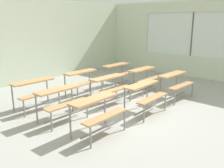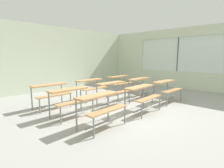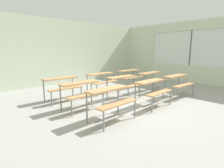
% 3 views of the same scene
% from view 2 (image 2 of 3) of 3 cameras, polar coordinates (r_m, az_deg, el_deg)
% --- Properties ---
extents(ground, '(10.00, 9.00, 0.05)m').
position_cam_2_polar(ground, '(5.29, 2.70, -8.92)').
color(ground, '#9E9E99').
extents(wall_back, '(10.00, 0.12, 3.00)m').
position_cam_2_polar(wall_back, '(8.68, -20.45, 7.77)').
color(wall_back, beige).
rests_on(wall_back, ground).
extents(wall_right, '(0.12, 9.00, 3.00)m').
position_cam_2_polar(wall_right, '(9.35, 24.18, 7.27)').
color(wall_right, beige).
rests_on(wall_right, ground).
extents(desk_bench_r0c0, '(1.12, 0.63, 0.74)m').
position_cam_2_polar(desk_bench_r0c0, '(3.96, -3.66, -6.19)').
color(desk_bench_r0c0, tan).
rests_on(desk_bench_r0c0, ground).
extents(desk_bench_r0c1, '(1.12, 0.64, 0.74)m').
position_cam_2_polar(desk_bench_r0c1, '(5.11, 9.89, -2.85)').
color(desk_bench_r0c1, tan).
rests_on(desk_bench_r0c1, ground).
extents(desk_bench_r0c2, '(1.12, 0.63, 0.74)m').
position_cam_2_polar(desk_bench_r0c2, '(6.45, 17.49, -0.68)').
color(desk_bench_r0c2, tan).
rests_on(desk_bench_r0c2, ground).
extents(desk_bench_r1c0, '(1.10, 0.60, 0.74)m').
position_cam_2_polar(desk_bench_r1c0, '(4.78, -13.23, -3.78)').
color(desk_bench_r1c0, tan).
rests_on(desk_bench_r1c0, ground).
extents(desk_bench_r1c1, '(1.12, 0.62, 0.74)m').
position_cam_2_polar(desk_bench_r1c1, '(5.80, 0.38, -1.31)').
color(desk_bench_r1c1, tan).
rests_on(desk_bench_r1c1, ground).
extents(desk_bench_r1c2, '(1.11, 0.60, 0.74)m').
position_cam_2_polar(desk_bench_r1c2, '(7.00, 9.52, 0.35)').
color(desk_bench_r1c2, tan).
rests_on(desk_bench_r1c2, ground).
extents(desk_bench_r2c0, '(1.11, 0.60, 0.74)m').
position_cam_2_polar(desk_bench_r2c0, '(5.72, -19.32, -1.96)').
color(desk_bench_r2c0, tan).
rests_on(desk_bench_r2c0, ground).
extents(desk_bench_r2c1, '(1.11, 0.62, 0.74)m').
position_cam_2_polar(desk_bench_r2c1, '(6.58, -6.74, -0.14)').
color(desk_bench_r2c1, tan).
rests_on(desk_bench_r2c1, ground).
extents(desk_bench_r2c2, '(1.11, 0.61, 0.74)m').
position_cam_2_polar(desk_bench_r2c2, '(7.70, 2.61, 1.24)').
color(desk_bench_r2c2, tan).
rests_on(desk_bench_r2c2, ground).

